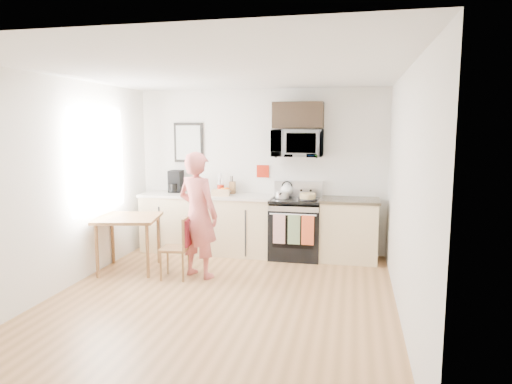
% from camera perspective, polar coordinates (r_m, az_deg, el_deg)
% --- Properties ---
extents(floor, '(4.60, 4.60, 0.00)m').
position_cam_1_polar(floor, '(5.47, -4.53, -13.37)').
color(floor, olive).
rests_on(floor, ground).
extents(back_wall, '(4.00, 0.04, 2.60)m').
position_cam_1_polar(back_wall, '(7.36, 0.51, 2.63)').
color(back_wall, silver).
rests_on(back_wall, floor).
extents(front_wall, '(4.00, 0.04, 2.60)m').
position_cam_1_polar(front_wall, '(3.05, -17.38, -5.50)').
color(front_wall, silver).
rests_on(front_wall, floor).
extents(left_wall, '(0.04, 4.60, 2.60)m').
position_cam_1_polar(left_wall, '(6.03, -23.20, 0.78)').
color(left_wall, silver).
rests_on(left_wall, floor).
extents(right_wall, '(0.04, 4.60, 2.60)m').
position_cam_1_polar(right_wall, '(4.95, 18.06, -0.43)').
color(right_wall, silver).
rests_on(right_wall, floor).
extents(ceiling, '(4.00, 4.60, 0.04)m').
position_cam_1_polar(ceiling, '(5.13, -4.87, 14.79)').
color(ceiling, silver).
rests_on(ceiling, back_wall).
extents(window, '(0.06, 1.40, 1.50)m').
position_cam_1_polar(window, '(6.65, -19.09, 3.77)').
color(window, white).
rests_on(window, left_wall).
extents(cabinet_left, '(2.10, 0.60, 0.90)m').
position_cam_1_polar(cabinet_left, '(7.41, -6.06, -4.04)').
color(cabinet_left, beige).
rests_on(cabinet_left, floor).
extents(countertop_left, '(2.14, 0.64, 0.04)m').
position_cam_1_polar(countertop_left, '(7.32, -6.12, -0.44)').
color(countertop_left, beige).
rests_on(countertop_left, cabinet_left).
extents(cabinet_right, '(0.84, 0.60, 0.90)m').
position_cam_1_polar(cabinet_right, '(7.04, 11.50, -4.79)').
color(cabinet_right, beige).
rests_on(cabinet_right, floor).
extents(countertop_right, '(0.88, 0.64, 0.04)m').
position_cam_1_polar(countertop_right, '(6.96, 11.61, -1.01)').
color(countertop_right, black).
rests_on(countertop_right, cabinet_right).
extents(range, '(0.76, 0.70, 1.16)m').
position_cam_1_polar(range, '(7.07, 4.98, -4.71)').
color(range, black).
rests_on(range, floor).
extents(microwave, '(0.76, 0.51, 0.42)m').
position_cam_1_polar(microwave, '(7.01, 5.22, 6.09)').
color(microwave, silver).
rests_on(microwave, back_wall).
extents(upper_cabinet, '(0.76, 0.35, 0.40)m').
position_cam_1_polar(upper_cabinet, '(7.05, 5.31, 9.52)').
color(upper_cabinet, black).
rests_on(upper_cabinet, back_wall).
extents(wall_art, '(0.50, 0.04, 0.65)m').
position_cam_1_polar(wall_art, '(7.64, -8.42, 6.12)').
color(wall_art, black).
rests_on(wall_art, back_wall).
extents(wall_trivet, '(0.20, 0.02, 0.20)m').
position_cam_1_polar(wall_trivet, '(7.33, 0.87, 2.61)').
color(wall_trivet, '#A21F0D').
rests_on(wall_trivet, back_wall).
extents(person, '(0.72, 0.60, 1.69)m').
position_cam_1_polar(person, '(6.12, -7.27, -2.86)').
color(person, '#B43E31').
rests_on(person, floor).
extents(dining_table, '(0.85, 0.85, 0.77)m').
position_cam_1_polar(dining_table, '(6.61, -15.66, -3.74)').
color(dining_table, brown).
rests_on(dining_table, floor).
extents(chair, '(0.42, 0.38, 0.83)m').
position_cam_1_polar(chair, '(6.13, -9.09, -5.83)').
color(chair, brown).
rests_on(chair, floor).
extents(knife_block, '(0.10, 0.13, 0.19)m').
position_cam_1_polar(knife_block, '(7.36, -2.97, 0.56)').
color(knife_block, brown).
rests_on(knife_block, countertop_left).
extents(utensil_crock, '(0.11, 0.11, 0.33)m').
position_cam_1_polar(utensil_crock, '(7.41, -4.46, 0.87)').
color(utensil_crock, '#A21F0D').
rests_on(utensil_crock, countertop_left).
extents(fruit_bowl, '(0.30, 0.30, 0.11)m').
position_cam_1_polar(fruit_bowl, '(7.32, -4.01, 0.08)').
color(fruit_bowl, white).
rests_on(fruit_bowl, countertop_left).
extents(milk_carton, '(0.14, 0.14, 0.28)m').
position_cam_1_polar(milk_carton, '(7.39, -7.44, 0.86)').
color(milk_carton, tan).
rests_on(milk_carton, countertop_left).
extents(coffee_maker, '(0.21, 0.31, 0.36)m').
position_cam_1_polar(coffee_maker, '(7.62, -10.00, 1.24)').
color(coffee_maker, black).
rests_on(coffee_maker, countertop_left).
extents(bread_bag, '(0.28, 0.14, 0.10)m').
position_cam_1_polar(bread_bag, '(7.11, -4.46, -0.11)').
color(bread_bag, tan).
rests_on(bread_bag, countertop_left).
extents(cake, '(0.29, 0.29, 0.10)m').
position_cam_1_polar(cake, '(6.87, 6.46, -0.58)').
color(cake, black).
rests_on(cake, range).
extents(kettle, '(0.19, 0.19, 0.24)m').
position_cam_1_polar(kettle, '(7.17, 3.89, 0.28)').
color(kettle, white).
rests_on(kettle, range).
extents(pot, '(0.22, 0.37, 0.11)m').
position_cam_1_polar(pot, '(6.94, 3.25, -0.37)').
color(pot, silver).
rests_on(pot, range).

